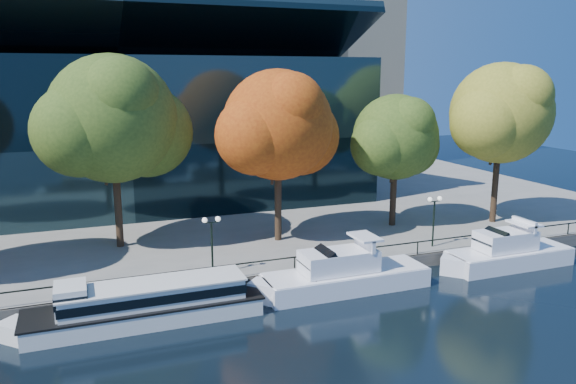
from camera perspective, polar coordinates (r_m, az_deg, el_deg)
name	(u,v)px	position (r m, az deg, el deg)	size (l,w,h in m)	color
ground	(238,312)	(35.41, -5.07, -12.09)	(160.00, 160.00, 0.00)	black
promenade	(155,191)	(69.51, -13.31, 0.09)	(90.00, 67.08, 1.00)	slate
railing	(224,266)	(37.61, -6.49, -7.47)	(88.20, 0.08, 0.99)	black
convention_building	(120,129)	(63.41, -16.69, 6.12)	(50.00, 24.57, 21.43)	black
tour_boat	(140,303)	(34.64, -14.85, -10.85)	(14.98, 3.34, 2.84)	silver
cruiser_near	(339,275)	(38.32, 5.24, -8.35)	(12.64, 3.26, 3.66)	white
cruiser_far	(505,253)	(45.63, 21.16, -5.77)	(11.04, 3.06, 3.60)	white
tree_2	(115,122)	(44.70, -17.13, 6.86)	(12.17, 9.98, 14.91)	black
tree_3	(280,127)	(44.59, -0.80, 6.58)	(10.95, 8.98, 13.80)	black
tree_4	(397,139)	(50.22, 11.04, 5.32)	(9.34, 7.66, 11.69)	black
tree_5	(503,115)	(53.79, 20.98, 7.28)	(11.16, 9.15, 14.41)	black
lamp_1	(212,232)	(38.04, -7.77, -4.06)	(1.26, 0.36, 4.03)	black
lamp_2	(434,210)	(45.26, 14.64, -1.75)	(1.26, 0.36, 4.03)	black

